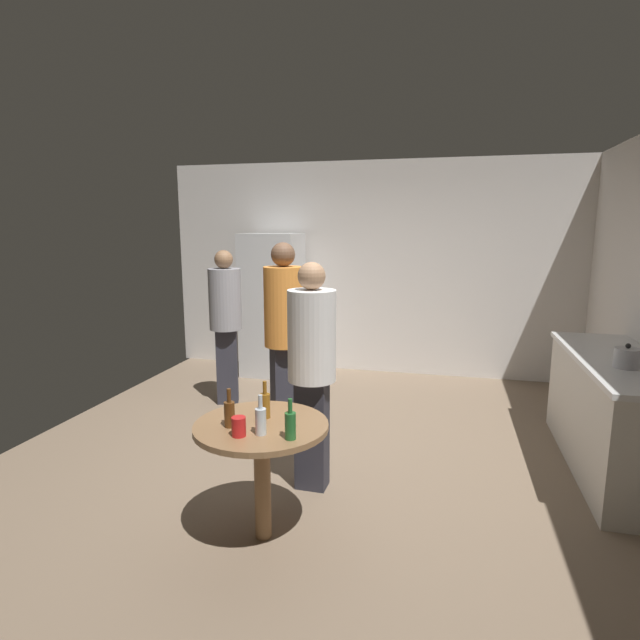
{
  "coord_description": "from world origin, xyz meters",
  "views": [
    {
      "loc": [
        0.97,
        -3.91,
        1.88
      ],
      "look_at": [
        -0.02,
        0.09,
        1.12
      ],
      "focal_mm": 28.6,
      "sensor_mm": 36.0,
      "label": 1
    }
  ],
  "objects_px": {
    "beer_bottle_clear": "(261,420)",
    "plastic_cup_red": "(239,427)",
    "beer_bottle_amber": "(265,405)",
    "person_in_gray_shirt": "(226,315)",
    "person_in_orange_shirt": "(284,327)",
    "person_in_white_shirt": "(312,359)",
    "beer_bottle_brown": "(229,413)",
    "kettle": "(627,358)",
    "beer_bottle_green": "(290,424)",
    "foreground_table": "(262,440)",
    "refrigerator": "(272,305)"
  },
  "relations": [
    {
      "from": "beer_bottle_brown",
      "to": "person_in_orange_shirt",
      "type": "xyz_separation_m",
      "value": [
        -0.16,
        1.51,
        0.21
      ]
    },
    {
      "from": "beer_bottle_clear",
      "to": "person_in_orange_shirt",
      "type": "height_order",
      "value": "person_in_orange_shirt"
    },
    {
      "from": "foreground_table",
      "to": "beer_bottle_amber",
      "type": "height_order",
      "value": "beer_bottle_amber"
    },
    {
      "from": "beer_bottle_clear",
      "to": "plastic_cup_red",
      "type": "height_order",
      "value": "beer_bottle_clear"
    },
    {
      "from": "kettle",
      "to": "beer_bottle_amber",
      "type": "distance_m",
      "value": 2.56
    },
    {
      "from": "foreground_table",
      "to": "beer_bottle_brown",
      "type": "xyz_separation_m",
      "value": [
        -0.16,
        -0.09,
        0.19
      ]
    },
    {
      "from": "beer_bottle_clear",
      "to": "person_in_white_shirt",
      "type": "distance_m",
      "value": 0.84
    },
    {
      "from": "kettle",
      "to": "person_in_white_shirt",
      "type": "bearing_deg",
      "value": -165.88
    },
    {
      "from": "foreground_table",
      "to": "person_in_orange_shirt",
      "type": "distance_m",
      "value": 1.51
    },
    {
      "from": "beer_bottle_amber",
      "to": "refrigerator",
      "type": "bearing_deg",
      "value": 108.48
    },
    {
      "from": "plastic_cup_red",
      "to": "person_in_gray_shirt",
      "type": "bearing_deg",
      "value": 115.75
    },
    {
      "from": "kettle",
      "to": "beer_bottle_brown",
      "type": "height_order",
      "value": "kettle"
    },
    {
      "from": "person_in_orange_shirt",
      "to": "beer_bottle_amber",
      "type": "bearing_deg",
      "value": -22.82
    },
    {
      "from": "refrigerator",
      "to": "plastic_cup_red",
      "type": "distance_m",
      "value": 3.79
    },
    {
      "from": "beer_bottle_green",
      "to": "beer_bottle_amber",
      "type": "bearing_deg",
      "value": 132.4
    },
    {
      "from": "beer_bottle_amber",
      "to": "kettle",
      "type": "bearing_deg",
      "value": 26.0
    },
    {
      "from": "beer_bottle_clear",
      "to": "plastic_cup_red",
      "type": "xyz_separation_m",
      "value": [
        -0.11,
        -0.05,
        -0.03
      ]
    },
    {
      "from": "foreground_table",
      "to": "person_in_white_shirt",
      "type": "bearing_deg",
      "value": 78.85
    },
    {
      "from": "foreground_table",
      "to": "plastic_cup_red",
      "type": "xyz_separation_m",
      "value": [
        -0.06,
        -0.2,
        0.16
      ]
    },
    {
      "from": "plastic_cup_red",
      "to": "person_in_orange_shirt",
      "type": "relative_size",
      "value": 0.06
    },
    {
      "from": "beer_bottle_green",
      "to": "plastic_cup_red",
      "type": "bearing_deg",
      "value": -173.92
    },
    {
      "from": "beer_bottle_amber",
      "to": "beer_bottle_clear",
      "type": "height_order",
      "value": "same"
    },
    {
      "from": "foreground_table",
      "to": "beer_bottle_brown",
      "type": "relative_size",
      "value": 3.48
    },
    {
      "from": "beer_bottle_green",
      "to": "person_in_white_shirt",
      "type": "distance_m",
      "value": 0.86
    },
    {
      "from": "foreground_table",
      "to": "beer_bottle_clear",
      "type": "bearing_deg",
      "value": -69.91
    },
    {
      "from": "person_in_white_shirt",
      "to": "person_in_orange_shirt",
      "type": "bearing_deg",
      "value": -147.4
    },
    {
      "from": "person_in_gray_shirt",
      "to": "person_in_orange_shirt",
      "type": "bearing_deg",
      "value": 28.19
    },
    {
      "from": "beer_bottle_clear",
      "to": "person_in_gray_shirt",
      "type": "bearing_deg",
      "value": 118.34
    },
    {
      "from": "foreground_table",
      "to": "beer_bottle_green",
      "type": "xyz_separation_m",
      "value": [
        0.23,
        -0.17,
        0.19
      ]
    },
    {
      "from": "refrigerator",
      "to": "person_in_white_shirt",
      "type": "relative_size",
      "value": 1.09
    },
    {
      "from": "beer_bottle_green",
      "to": "beer_bottle_brown",
      "type": "bearing_deg",
      "value": 168.45
    },
    {
      "from": "person_in_gray_shirt",
      "to": "refrigerator",
      "type": "bearing_deg",
      "value": 154.68
    },
    {
      "from": "beer_bottle_brown",
      "to": "beer_bottle_amber",
      "type": "bearing_deg",
      "value": 50.94
    },
    {
      "from": "refrigerator",
      "to": "plastic_cup_red",
      "type": "height_order",
      "value": "refrigerator"
    },
    {
      "from": "beer_bottle_green",
      "to": "plastic_cup_red",
      "type": "height_order",
      "value": "beer_bottle_green"
    },
    {
      "from": "plastic_cup_red",
      "to": "person_in_orange_shirt",
      "type": "xyz_separation_m",
      "value": [
        -0.26,
        1.63,
        0.24
      ]
    },
    {
      "from": "beer_bottle_green",
      "to": "refrigerator",
      "type": "bearing_deg",
      "value": 110.66
    },
    {
      "from": "beer_bottle_brown",
      "to": "beer_bottle_clear",
      "type": "xyz_separation_m",
      "value": [
        0.21,
        -0.06,
        0.0
      ]
    },
    {
      "from": "beer_bottle_green",
      "to": "beer_bottle_clear",
      "type": "height_order",
      "value": "same"
    },
    {
      "from": "refrigerator",
      "to": "beer_bottle_green",
      "type": "distance_m",
      "value": 3.85
    },
    {
      "from": "beer_bottle_amber",
      "to": "beer_bottle_green",
      "type": "relative_size",
      "value": 1.0
    },
    {
      "from": "refrigerator",
      "to": "person_in_white_shirt",
      "type": "xyz_separation_m",
      "value": [
        1.25,
        -2.76,
        0.06
      ]
    },
    {
      "from": "beer_bottle_brown",
      "to": "person_in_white_shirt",
      "type": "bearing_deg",
      "value": 69.11
    },
    {
      "from": "kettle",
      "to": "foreground_table",
      "type": "height_order",
      "value": "kettle"
    },
    {
      "from": "kettle",
      "to": "beer_bottle_amber",
      "type": "relative_size",
      "value": 1.06
    },
    {
      "from": "beer_bottle_amber",
      "to": "plastic_cup_red",
      "type": "bearing_deg",
      "value": -98.97
    },
    {
      "from": "refrigerator",
      "to": "kettle",
      "type": "distance_m",
      "value": 4.07
    },
    {
      "from": "beer_bottle_green",
      "to": "beer_bottle_clear",
      "type": "xyz_separation_m",
      "value": [
        -0.18,
        0.02,
        0.0
      ]
    },
    {
      "from": "refrigerator",
      "to": "person_in_gray_shirt",
      "type": "xyz_separation_m",
      "value": [
        -0.1,
        -1.21,
        0.06
      ]
    },
    {
      "from": "beer_bottle_brown",
      "to": "beer_bottle_clear",
      "type": "height_order",
      "value": "same"
    }
  ]
}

